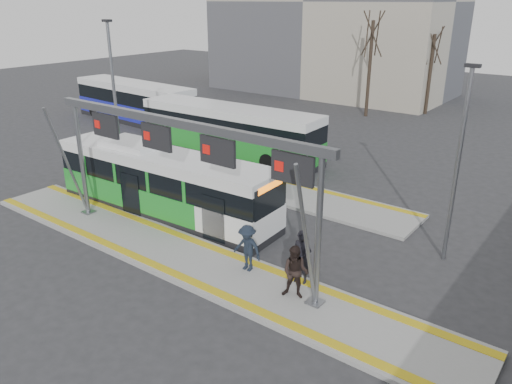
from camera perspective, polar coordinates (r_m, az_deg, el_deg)
ground at (r=19.30m, az=-8.01°, el=-7.70°), size 120.00×120.00×0.00m
platform_main at (r=19.27m, az=-8.02°, el=-7.50°), size 22.00×3.00×0.15m
platform_second at (r=27.14m, az=-2.14°, el=1.42°), size 20.00×3.00×0.15m
tactile_main at (r=19.23m, az=-8.03°, el=-7.28°), size 22.00×2.65×0.02m
tactile_second at (r=27.95m, az=-0.65°, el=2.22°), size 20.00×0.35×0.02m
gantry at (r=18.06m, az=-8.92°, el=4.99°), size 13.00×1.68×5.20m
hero_bus at (r=23.02m, az=-10.49°, el=0.98°), size 11.55×2.96×3.15m
bg_bus_green at (r=31.37m, az=-3.07°, el=6.92°), size 12.43×3.03×3.09m
bg_bus_blue at (r=41.57m, az=-13.71°, el=9.91°), size 11.99×3.31×3.09m
passenger_a at (r=17.07m, az=5.22°, el=-7.43°), size 0.77×0.58×1.92m
passenger_b at (r=16.28m, az=4.55°, el=-9.14°), size 1.06×0.94×1.81m
passenger_c at (r=17.78m, az=-1.01°, el=-6.41°), size 1.14×0.67×1.74m
tree_left at (r=42.68m, az=13.14°, el=17.13°), size 1.40×1.40×8.70m
tree_mid at (r=45.11m, az=19.63°, el=15.47°), size 1.40×1.40×7.45m
tree_far at (r=54.94m, az=-0.18°, el=18.71°), size 1.40×1.40×9.03m
lamp_west at (r=26.70m, az=-15.80°, el=9.98°), size 0.50×0.25×8.34m
lamp_east at (r=19.08m, az=22.09°, el=3.21°), size 0.50×0.25×7.27m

